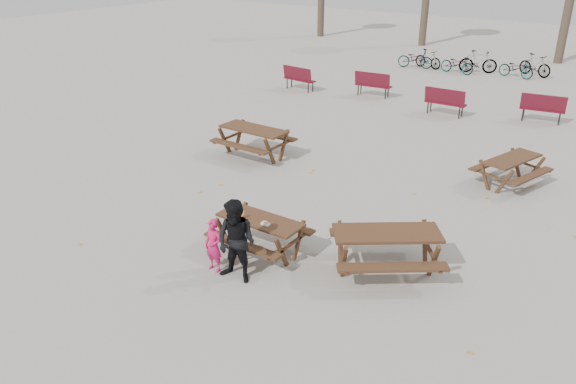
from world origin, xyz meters
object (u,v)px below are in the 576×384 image
Objects in this scene: picnic_table_north at (254,142)px; adult at (236,242)px; picnic_table_far at (510,171)px; food_tray at (265,224)px; soda_bottle at (243,215)px; main_picnic_table at (260,227)px; picnic_table_east at (386,252)px; child at (214,246)px.

adult is at bearing -53.88° from picnic_table_north.
adult is 0.94× the size of picnic_table_far.
food_tray is 1.06× the size of soda_bottle.
picnic_table_north reaches higher than food_tray.
picnic_table_north is at bearing 129.25° from main_picnic_table.
picnic_table_far is at bearing 65.70° from food_tray.
picnic_table_far is at bearing 63.44° from main_picnic_table.
picnic_table_east reaches higher than main_picnic_table.
adult reaches higher than picnic_table_north.
food_tray is at bearing 3.40° from soda_bottle.
picnic_table_north is 1.17× the size of picnic_table_far.
picnic_table_north is at bearing 119.64° from adult.
food_tray is at bearing 85.81° from adult.
soda_bottle is at bearing -176.60° from food_tray.
child is (-0.02, -0.89, -0.30)m from soda_bottle.
child is at bearing 177.73° from picnic_table_east.
picnic_table_north reaches higher than picnic_table_far.
food_tray reaches higher than main_picnic_table.
soda_bottle is at bearing 169.36° from picnic_table_far.
main_picnic_table is at bearing -49.84° from picnic_table_north.
soda_bottle is 5.65m from picnic_table_north.
picnic_table_east is (2.77, 1.86, -0.11)m from child.
picnic_table_far is (3.60, 7.64, -0.17)m from child.
picnic_table_north is (-3.84, 4.54, -0.35)m from food_tray.
food_tray is at bearing 166.89° from picnic_table_east.
soda_bottle is at bearing 116.99° from adult.
child is 0.54× the size of picnic_table_north.
picnic_table_east is at bearing 35.05° from adult.
adult reaches higher than picnic_table_east.
picnic_table_north is at bearing 124.87° from picnic_table_far.
adult is 0.81× the size of picnic_table_north.
child is 6.37m from picnic_table_north.
child is at bearing 172.09° from picnic_table_far.
main_picnic_table is 7.34m from picnic_table_far.
food_tray is at bearing -30.84° from main_picnic_table.
picnic_table_north is (-6.04, 3.61, 0.00)m from picnic_table_east.
soda_bottle reaches higher than picnic_table_east.
picnic_table_north reaches higher than picnic_table_east.
picnic_table_north is (-3.29, 4.57, -0.41)m from soda_bottle.
adult is at bearing -88.63° from food_tray.
adult is (0.02, -0.93, 0.03)m from food_tray.
adult is at bearing 175.85° from picnic_table_far.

